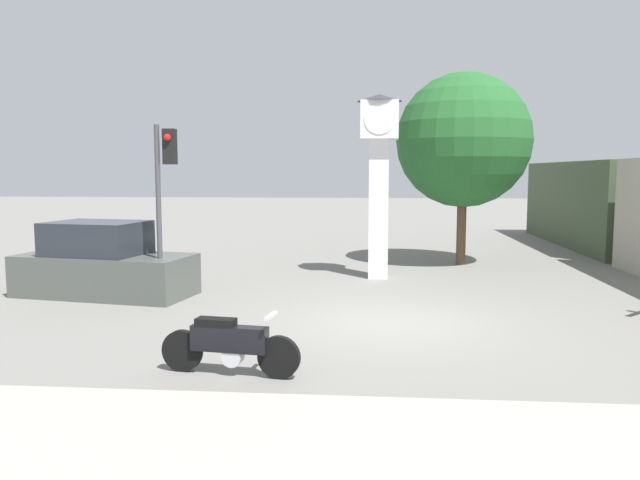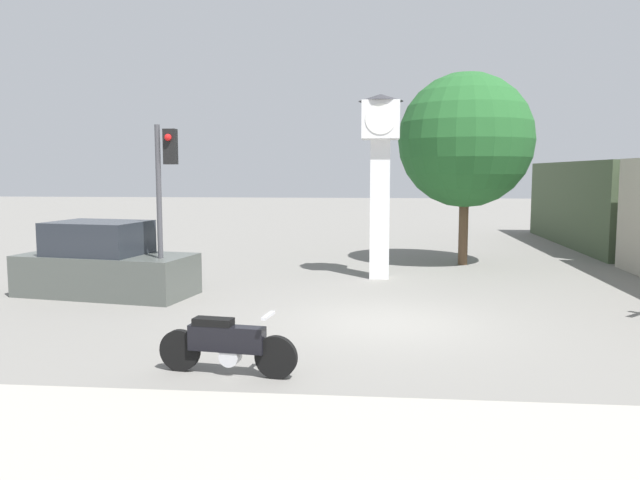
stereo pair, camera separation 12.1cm
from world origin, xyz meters
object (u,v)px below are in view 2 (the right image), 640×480
at_px(clock_tower, 380,158).
at_px(parked_car, 104,265).
at_px(street_tree, 466,140).
at_px(motorcycle, 227,344).
at_px(traffic_light, 165,180).

xyz_separation_m(clock_tower, parked_car, (-6.68, -3.11, -2.64)).
relative_size(clock_tower, street_tree, 0.84).
bearing_deg(street_tree, parked_car, -147.72).
relative_size(motorcycle, street_tree, 0.35).
height_order(motorcycle, clock_tower, clock_tower).
xyz_separation_m(motorcycle, clock_tower, (2.25, 8.75, 2.93)).
xyz_separation_m(clock_tower, street_tree, (2.70, 2.81, 0.61)).
distance_m(street_tree, parked_car, 11.56).
bearing_deg(motorcycle, parked_car, 136.17).
distance_m(motorcycle, clock_tower, 9.50).
bearing_deg(clock_tower, parked_car, -154.99).
height_order(clock_tower, traffic_light, clock_tower).
distance_m(traffic_light, parked_car, 2.75).
bearing_deg(street_tree, motorcycle, -113.18).
bearing_deg(clock_tower, traffic_light, -143.45).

